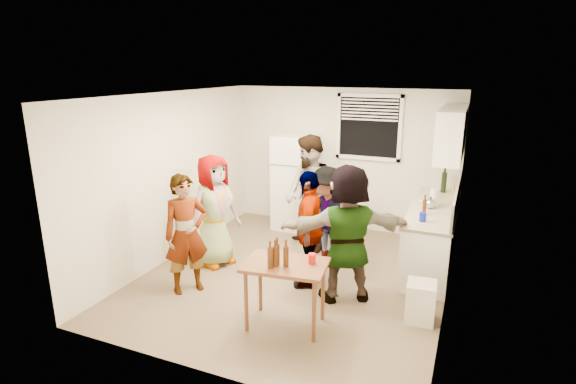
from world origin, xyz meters
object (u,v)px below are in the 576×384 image
at_px(red_cup, 312,263).
at_px(guest_black, 308,283).
at_px(wine_bottle, 443,192).
at_px(beer_bottle_counter, 424,214).
at_px(kettle, 430,208).
at_px(refrigerator, 296,182).
at_px(guest_stripe, 190,289).
at_px(guest_back_right, 326,263).
at_px(beer_bottle_table, 277,264).
at_px(serving_table, 285,325).
at_px(guest_grey, 217,263).
at_px(guest_orange, 345,297).
at_px(trash_bin, 421,301).
at_px(blue_cup, 422,221).
at_px(guest_back_left, 309,248).

distance_m(red_cup, guest_black, 1.27).
relative_size(wine_bottle, beer_bottle_counter, 1.57).
height_order(kettle, red_cup, kettle).
distance_m(refrigerator, kettle, 2.54).
distance_m(red_cup, guest_stripe, 1.93).
relative_size(beer_bottle_counter, guest_back_right, 0.14).
xyz_separation_m(kettle, guest_back_right, (-1.38, -0.48, -0.90)).
bearing_deg(beer_bottle_counter, refrigerator, 153.67).
bearing_deg(beer_bottle_table, serving_table, 40.34).
distance_m(serving_table, guest_grey, 1.97).
bearing_deg(guest_stripe, guest_grey, 45.40).
relative_size(kettle, wine_bottle, 0.67).
height_order(guest_grey, guest_orange, guest_grey).
bearing_deg(trash_bin, blue_cup, 98.60).
bearing_deg(beer_bottle_counter, wine_bottle, 83.32).
distance_m(serving_table, guest_orange, 0.98).
xyz_separation_m(trash_bin, beer_bottle_table, (-1.47, -0.75, 0.51)).
relative_size(wine_bottle, guest_back_left, 0.18).
height_order(trash_bin, guest_back_right, trash_bin).
xyz_separation_m(red_cup, guest_back_left, (-0.79, 2.08, -0.76)).
relative_size(refrigerator, beer_bottle_counter, 8.25).
bearing_deg(red_cup, kettle, 64.23).
bearing_deg(blue_cup, guest_black, -157.81).
bearing_deg(guest_orange, guest_black, -46.96).
bearing_deg(kettle, guest_back_right, -152.85).
bearing_deg(guest_back_left, trash_bin, 2.05).
distance_m(blue_cup, guest_back_right, 1.63).
bearing_deg(guest_stripe, guest_back_left, 11.18).
distance_m(red_cup, guest_orange, 1.09).
relative_size(refrigerator, wine_bottle, 5.24).
relative_size(guest_back_right, guest_orange, 0.85).
bearing_deg(serving_table, refrigerator, 109.89).
distance_m(wine_bottle, guest_orange, 2.66).
bearing_deg(red_cup, beer_bottle_counter, 61.52).
distance_m(refrigerator, trash_bin, 3.51).
xyz_separation_m(wine_bottle, guest_orange, (-0.93, -2.32, -0.90)).
xyz_separation_m(refrigerator, guest_stripe, (-0.39, -2.79, -0.85)).
bearing_deg(guest_back_left, guest_grey, -95.22).
distance_m(trash_bin, beer_bottle_table, 1.73).
relative_size(red_cup, guest_orange, 0.06).
bearing_deg(guest_orange, trash_bin, 140.09).
bearing_deg(guest_back_left, guest_black, -30.15).
distance_m(refrigerator, blue_cup, 2.78).
bearing_deg(guest_back_left, red_cup, -28.93).
xyz_separation_m(refrigerator, guest_grey, (-0.50, -1.94, -0.85)).
bearing_deg(guest_back_left, serving_table, -36.37).
xyz_separation_m(beer_bottle_table, guest_orange, (0.53, 0.93, -0.76)).
height_order(wine_bottle, guest_grey, wine_bottle).
bearing_deg(guest_grey, beer_bottle_counter, -53.77).
relative_size(wine_bottle, guest_grey, 0.20).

